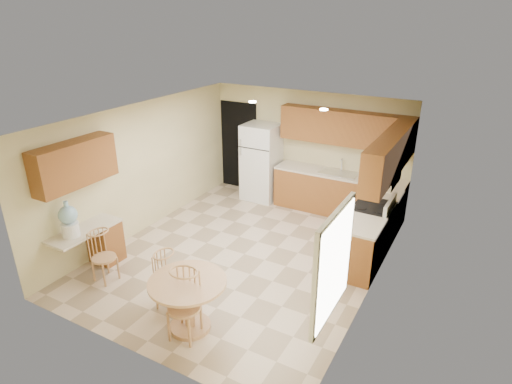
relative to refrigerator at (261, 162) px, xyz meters
The scene contains 30 objects.
floor 2.72m from the refrigerator, 68.40° to the right, with size 5.50×5.50×0.00m, color #C6AC8F.
ceiling 3.05m from the refrigerator, 68.40° to the right, with size 4.50×5.50×0.02m, color white.
wall_back 1.08m from the refrigerator, 20.23° to the left, with size 4.50×0.02×2.50m, color beige.
wall_front 5.25m from the refrigerator, 79.55° to the right, with size 4.50×0.02×2.50m, color beige.
wall_left 2.76m from the refrigerator, 118.44° to the right, with size 0.02×5.50×2.50m, color beige.
wall_right 4.02m from the refrigerator, 36.87° to the right, with size 0.02×5.50×2.50m, color beige.
doorway 0.89m from the refrigerator, 157.27° to the left, with size 0.90×0.02×2.10m, color black.
base_cab_back 1.88m from the refrigerator, ahead, with size 2.75×0.60×0.87m, color #925625.
counter_back 1.83m from the refrigerator, ahead, with size 2.75×0.63×0.04m, color beige.
base_cab_right_a 2.98m from the refrigerator, 10.64° to the right, with size 0.60×0.59×0.87m, color #925625.
counter_right_a 2.95m from the refrigerator, 10.64° to the right, with size 0.63×0.59×0.04m, color beige.
base_cab_right_b 3.55m from the refrigerator, 34.59° to the right, with size 0.60×0.80×0.87m, color #925625.
counter_right_b 3.52m from the refrigerator, 34.59° to the right, with size 0.63×0.80×0.04m, color beige.
upper_cab_back 2.08m from the refrigerator, ahead, with size 2.75×0.33×0.70m, color #925625.
upper_cab_right 3.40m from the refrigerator, 21.41° to the right, with size 0.33×2.42×0.70m, color #925625.
upper_cab_left 4.27m from the refrigerator, 105.84° to the right, with size 0.33×1.40×0.70m, color #925625.
sink 1.80m from the refrigerator, ahead, with size 0.78×0.44×0.01m, color silver.
range_hood 3.24m from the refrigerator, 22.46° to the right, with size 0.50×0.76×0.14m, color silver.
desk_pedestal 3.90m from the refrigerator, 105.76° to the right, with size 0.48×0.42×0.72m, color #925625.
desk_top 4.23m from the refrigerator, 104.36° to the right, with size 0.50×1.20×0.04m, color beige.
window 5.34m from the refrigerator, 53.21° to the right, with size 0.06×1.12×1.30m.
can_light_a 2.06m from the refrigerator, 69.44° to the right, with size 0.14×0.14×0.02m, color white.
can_light_b 2.73m from the refrigerator, 32.96° to the right, with size 0.14×0.14×0.02m, color white.
refrigerator is the anchor object (origin of this frame).
stove 3.15m from the refrigerator, 22.99° to the right, with size 0.65×0.76×1.09m.
dining_table 4.64m from the refrigerator, 73.81° to the right, with size 1.04×1.04×0.77m.
chair_table_a 4.35m from the refrigerator, 80.19° to the right, with size 0.39×0.50×0.88m.
chair_table_b 4.89m from the refrigerator, 74.08° to the right, with size 0.44×0.44×0.98m.
chair_desk 4.31m from the refrigerator, 98.04° to the right, with size 0.38×0.49×0.86m.
water_crock 4.47m from the refrigerator, 103.60° to the right, with size 0.29×0.29×0.60m.
Camera 1 is at (3.41, -5.71, 4.02)m, focal length 30.00 mm.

